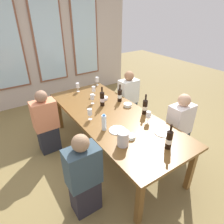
% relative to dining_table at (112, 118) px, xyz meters
% --- Properties ---
extents(ground_plane, '(12.00, 12.00, 0.00)m').
position_rel_dining_table_xyz_m(ground_plane, '(0.00, 0.00, -0.68)').
color(ground_plane, olive).
extents(back_wall_with_windows, '(4.28, 0.10, 2.90)m').
position_rel_dining_table_xyz_m(back_wall_with_windows, '(0.00, 2.70, 0.77)').
color(back_wall_with_windows, '#BCADA2').
rests_on(back_wall_with_windows, ground).
extents(dining_table, '(1.08, 2.61, 0.74)m').
position_rel_dining_table_xyz_m(dining_table, '(0.00, 0.00, 0.00)').
color(dining_table, brown).
rests_on(dining_table, ground).
extents(white_plate_0, '(0.25, 0.25, 0.01)m').
position_rel_dining_table_xyz_m(white_plate_0, '(0.31, -0.78, 0.07)').
color(white_plate_0, white).
rests_on(white_plate_0, dining_table).
extents(white_plate_1, '(0.24, 0.24, 0.01)m').
position_rel_dining_table_xyz_m(white_plate_1, '(-0.17, -0.40, 0.07)').
color(white_plate_1, white).
rests_on(white_plate_1, dining_table).
extents(metal_pitcher, '(0.16, 0.16, 0.19)m').
position_rel_dining_table_xyz_m(metal_pitcher, '(-0.30, -0.69, 0.16)').
color(metal_pitcher, silver).
rests_on(metal_pitcher, dining_table).
extents(wine_bottle_0, '(0.08, 0.08, 0.33)m').
position_rel_dining_table_xyz_m(wine_bottle_0, '(0.44, -0.26, 0.19)').
color(wine_bottle_0, black).
rests_on(wine_bottle_0, dining_table).
extents(wine_bottle_1, '(0.08, 0.08, 0.31)m').
position_rel_dining_table_xyz_m(wine_bottle_1, '(0.38, 0.32, 0.18)').
color(wine_bottle_1, black).
rests_on(wine_bottle_1, dining_table).
extents(wine_bottle_2, '(0.08, 0.08, 0.33)m').
position_rel_dining_table_xyz_m(wine_bottle_2, '(0.11, -1.04, 0.19)').
color(wine_bottle_2, black).
rests_on(wine_bottle_2, dining_table).
extents(wine_bottle_3, '(0.08, 0.08, 0.34)m').
position_rel_dining_table_xyz_m(wine_bottle_3, '(0.04, 0.35, 0.19)').
color(wine_bottle_3, black).
rests_on(wine_bottle_3, dining_table).
extents(tasting_bowl_0, '(0.13, 0.13, 0.04)m').
position_rel_dining_table_xyz_m(tasting_bowl_0, '(0.20, 0.54, 0.08)').
color(tasting_bowl_0, white).
rests_on(tasting_bowl_0, dining_table).
extents(tasting_bowl_1, '(0.14, 0.14, 0.05)m').
position_rel_dining_table_xyz_m(tasting_bowl_1, '(0.38, 0.08, 0.09)').
color(tasting_bowl_1, white).
rests_on(tasting_bowl_1, dining_table).
extents(tasting_bowl_2, '(0.12, 0.12, 0.04)m').
position_rel_dining_table_xyz_m(tasting_bowl_2, '(-0.13, -0.64, 0.08)').
color(tasting_bowl_2, white).
rests_on(tasting_bowl_2, dining_table).
extents(water_bottle, '(0.06, 0.06, 0.24)m').
position_rel_dining_table_xyz_m(water_bottle, '(-0.31, -0.28, 0.17)').
color(water_bottle, white).
rests_on(water_bottle, dining_table).
extents(wine_glass_0, '(0.07, 0.07, 0.17)m').
position_rel_dining_table_xyz_m(wine_glass_0, '(0.31, -0.47, 0.18)').
color(wine_glass_0, white).
rests_on(wine_glass_0, dining_table).
extents(wine_glass_1, '(0.07, 0.07, 0.17)m').
position_rel_dining_table_xyz_m(wine_glass_1, '(0.44, 1.21, 0.18)').
color(wine_glass_1, white).
rests_on(wine_glass_1, dining_table).
extents(wine_glass_2, '(0.07, 0.07, 0.17)m').
position_rel_dining_table_xyz_m(wine_glass_2, '(-0.34, 0.07, 0.18)').
color(wine_glass_2, white).
rests_on(wine_glass_2, dining_table).
extents(wine_glass_3, '(0.07, 0.07, 0.17)m').
position_rel_dining_table_xyz_m(wine_glass_3, '(0.13, 0.80, 0.18)').
color(wine_glass_3, white).
rests_on(wine_glass_3, dining_table).
extents(wine_glass_4, '(0.07, 0.07, 0.17)m').
position_rel_dining_table_xyz_m(wine_glass_4, '(-0.06, 0.51, 0.18)').
color(wine_glass_4, white).
rests_on(wine_glass_4, dining_table).
extents(wine_glass_5, '(0.07, 0.07, 0.17)m').
position_rel_dining_table_xyz_m(wine_glass_5, '(-0.04, 1.12, 0.18)').
color(wine_glass_5, white).
rests_on(wine_glass_5, dining_table).
extents(seated_person_0, '(0.38, 0.24, 1.11)m').
position_rel_dining_table_xyz_m(seated_person_0, '(-0.85, -0.70, -0.15)').
color(seated_person_0, '#27242C').
rests_on(seated_person_0, ground).
extents(seated_person_1, '(0.38, 0.24, 1.11)m').
position_rel_dining_table_xyz_m(seated_person_1, '(0.85, -0.64, -0.15)').
color(seated_person_1, '#2D393C').
rests_on(seated_person_1, ground).
extents(seated_person_2, '(0.38, 0.24, 1.11)m').
position_rel_dining_table_xyz_m(seated_person_2, '(-0.85, 0.66, -0.15)').
color(seated_person_2, '#24262E').
rests_on(seated_person_2, ground).
extents(seated_person_3, '(0.38, 0.24, 1.11)m').
position_rel_dining_table_xyz_m(seated_person_3, '(0.85, 0.67, -0.15)').
color(seated_person_3, '#25353D').
rests_on(seated_person_3, ground).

